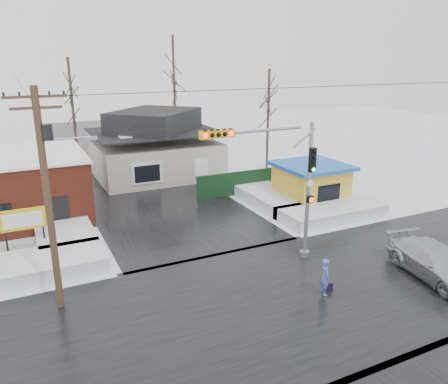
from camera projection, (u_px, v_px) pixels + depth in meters
name	position (u px, v px, depth m)	size (l,w,h in m)	color
ground	(269.00, 302.00, 18.56)	(120.00, 120.00, 0.00)	white
road_ns	(269.00, 302.00, 18.55)	(10.00, 120.00, 0.02)	black
road_ew	(269.00, 302.00, 18.55)	(120.00, 10.00, 0.02)	black
snowbank_nw	(30.00, 268.00, 20.70)	(7.00, 3.00, 0.80)	white
snowbank_ne	(331.00, 212.00, 28.21)	(7.00, 3.00, 0.80)	white
snowbank_nside_w	(62.00, 226.00, 25.83)	(3.00, 8.00, 0.80)	white
snowbank_nside_e	(265.00, 195.00, 31.67)	(3.00, 8.00, 0.80)	white
traffic_signal	(283.00, 176.00, 20.78)	(6.05, 0.68, 7.00)	gray
utility_pole	(48.00, 189.00, 16.75)	(3.15, 0.44, 9.00)	#382619
marquee_sign	(23.00, 221.00, 22.40)	(2.20, 0.21, 2.55)	black
house	(156.00, 146.00, 37.52)	(10.40, 8.40, 5.76)	#BBB5A9
kiosk	(311.00, 183.00, 30.67)	(4.60, 4.60, 2.88)	gold
fence	(246.00, 182.00, 33.03)	(8.00, 0.12, 1.80)	black
tree_far_left	(70.00, 82.00, 36.88)	(3.00, 3.00, 10.00)	#332821
tree_far_mid	(173.00, 62.00, 42.30)	(3.00, 3.00, 12.00)	#332821
tree_far_right	(269.00, 90.00, 38.63)	(3.00, 3.00, 9.00)	#332821
pedestrian	(325.00, 277.00, 18.92)	(0.61, 0.40, 1.68)	#4363BC
car	(436.00, 263.00, 20.37)	(2.16, 5.31, 1.54)	#B8BBBF
shopping_bag	(329.00, 287.00, 19.39)	(0.28, 0.12, 0.35)	black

